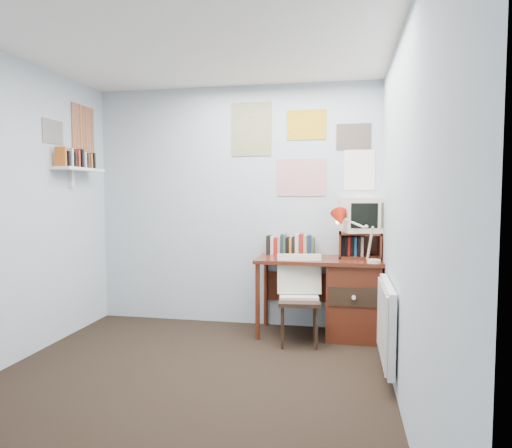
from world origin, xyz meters
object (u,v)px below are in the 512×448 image
Objects in this scene: crt_tv at (364,213)px; wall_shelf at (79,169)px; tv_riser at (360,245)px; radiator at (387,323)px; desk_lamp at (374,239)px; desk at (347,295)px; desk_chair at (299,301)px.

wall_shelf is (-2.72, -0.51, 0.43)m from crt_tv.
crt_tv reaches higher than tv_riser.
tv_riser is 1.15m from radiator.
wall_shelf reaches higher than desk_lamp.
crt_tv is at bearing 10.61° from wall_shelf.
desk is at bearing 154.05° from desk_lamp.
tv_riser is at bearing 10.32° from wall_shelf.
desk_chair is at bearing -142.96° from tv_riser.
desk_lamp is at bearing -43.40° from desk.
tv_riser is (0.55, 0.42, 0.49)m from desk_chair.
radiator is at bearing -72.76° from desk.
tv_riser is (0.12, 0.11, 0.48)m from desk.
desk_lamp reaches higher than desk.
radiator is at bearing -96.52° from crt_tv.
desk_chair is at bearing -155.24° from desk_lamp.
crt_tv is at bearing 29.84° from desk_chair.
desk_lamp is (0.23, -0.22, 0.57)m from desk.
wall_shelf is (-2.69, -0.49, 0.74)m from tv_riser.
crt_tv reaches higher than radiator.
wall_shelf is (-2.57, -0.38, 1.21)m from desk.
desk is 2.87m from wall_shelf.
crt_tv is at bearing 30.64° from tv_riser.
crt_tv is 0.63× the size of wall_shelf.
tv_riser is at bearing 42.96° from desk.
desk_chair is at bearing -144.77° from desk.
crt_tv reaches higher than desk.
desk_chair is 0.84m from tv_riser.
tv_riser reaches higher than radiator.
desk_chair is 2.47m from wall_shelf.
desk is at bearing 8.40° from wall_shelf.
radiator is at bearing -10.89° from wall_shelf.
desk_lamp is 0.54× the size of radiator.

